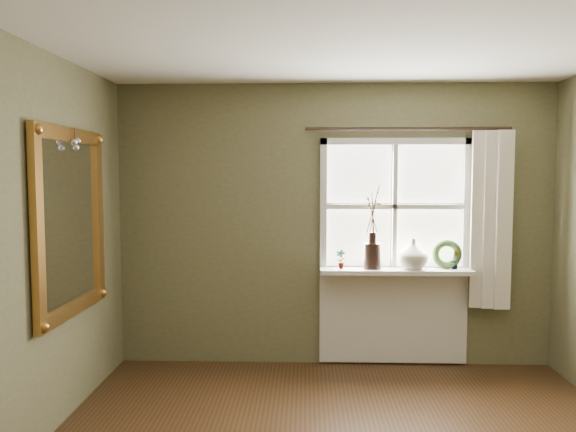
% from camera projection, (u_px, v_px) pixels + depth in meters
% --- Properties ---
extents(ceiling, '(4.50, 4.50, 0.00)m').
position_uv_depth(ceiling, '(358.00, 11.00, 2.84)').
color(ceiling, silver).
rests_on(ceiling, ground).
extents(wall_back, '(4.00, 0.10, 2.60)m').
position_uv_depth(wall_back, '(334.00, 225.00, 5.23)').
color(wall_back, brown).
rests_on(wall_back, ground).
extents(window_frame, '(1.36, 0.06, 1.24)m').
position_uv_depth(window_frame, '(394.00, 206.00, 5.13)').
color(window_frame, silver).
rests_on(window_frame, wall_back).
extents(window_sill, '(1.36, 0.26, 0.04)m').
position_uv_depth(window_sill, '(395.00, 271.00, 5.07)').
color(window_sill, silver).
rests_on(window_sill, wall_back).
extents(window_apron, '(1.36, 0.04, 0.88)m').
position_uv_depth(window_apron, '(393.00, 316.00, 5.21)').
color(window_apron, silver).
rests_on(window_apron, ground).
extents(dark_jug, '(0.21, 0.21, 0.23)m').
position_uv_depth(dark_jug, '(372.00, 256.00, 5.06)').
color(dark_jug, black).
rests_on(dark_jug, window_sill).
extents(cream_vase, '(0.34, 0.34, 0.27)m').
position_uv_depth(cream_vase, '(413.00, 254.00, 5.05)').
color(cream_vase, beige).
rests_on(cream_vase, window_sill).
extents(wreath, '(0.29, 0.21, 0.27)m').
position_uv_depth(wreath, '(447.00, 257.00, 5.08)').
color(wreath, '#29421D').
rests_on(wreath, window_sill).
extents(potted_plant_left, '(0.11, 0.09, 0.17)m').
position_uv_depth(potted_plant_left, '(341.00, 259.00, 5.07)').
color(potted_plant_left, '#29421D').
rests_on(potted_plant_left, window_sill).
extents(potted_plant_right, '(0.12, 0.11, 0.18)m').
position_uv_depth(potted_plant_right, '(455.00, 259.00, 5.04)').
color(potted_plant_right, '#29421D').
rests_on(potted_plant_right, window_sill).
extents(curtain, '(0.36, 0.12, 1.59)m').
position_uv_depth(curtain, '(490.00, 220.00, 5.01)').
color(curtain, beige).
rests_on(curtain, wall_back).
extents(curtain_rod, '(1.84, 0.03, 0.03)m').
position_uv_depth(curtain_rod, '(408.00, 129.00, 5.02)').
color(curtain_rod, black).
rests_on(curtain_rod, wall_back).
extents(gilt_mirror, '(0.10, 1.14, 1.36)m').
position_uv_depth(gilt_mirror, '(71.00, 222.00, 4.06)').
color(gilt_mirror, white).
rests_on(gilt_mirror, wall_left).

